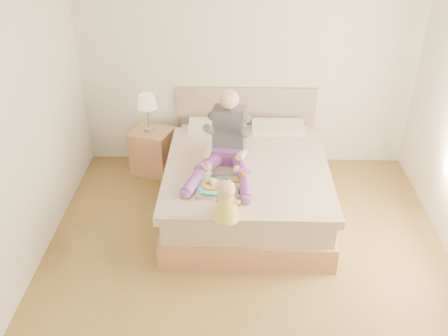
{
  "coord_description": "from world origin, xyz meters",
  "views": [
    {
      "loc": [
        -0.12,
        -3.55,
        3.29
      ],
      "look_at": [
        -0.23,
        0.52,
        0.81
      ],
      "focal_mm": 40.0,
      "sensor_mm": 36.0,
      "label": 1
    }
  ],
  "objects_px": {
    "adult": "(227,146)",
    "tray": "(223,185)",
    "bed": "(246,180)",
    "nightstand": "(153,151)",
    "baby": "(227,203)"
  },
  "relations": [
    {
      "from": "adult",
      "to": "tray",
      "type": "height_order",
      "value": "adult"
    },
    {
      "from": "bed",
      "to": "nightstand",
      "type": "bearing_deg",
      "value": 148.97
    },
    {
      "from": "adult",
      "to": "tray",
      "type": "relative_size",
      "value": 1.87
    },
    {
      "from": "nightstand",
      "to": "baby",
      "type": "distance_m",
      "value": 2.06
    },
    {
      "from": "bed",
      "to": "adult",
      "type": "relative_size",
      "value": 2.15
    },
    {
      "from": "adult",
      "to": "baby",
      "type": "bearing_deg",
      "value": -81.12
    },
    {
      "from": "adult",
      "to": "baby",
      "type": "distance_m",
      "value": 0.89
    },
    {
      "from": "bed",
      "to": "baby",
      "type": "xyz_separation_m",
      "value": [
        -0.19,
        -1.08,
        0.45
      ]
    },
    {
      "from": "adult",
      "to": "tray",
      "type": "xyz_separation_m",
      "value": [
        -0.03,
        -0.41,
        -0.2
      ]
    },
    {
      "from": "tray",
      "to": "baby",
      "type": "height_order",
      "value": "baby"
    },
    {
      "from": "bed",
      "to": "nightstand",
      "type": "distance_m",
      "value": 1.33
    },
    {
      "from": "tray",
      "to": "baby",
      "type": "relative_size",
      "value": 1.4
    },
    {
      "from": "baby",
      "to": "tray",
      "type": "bearing_deg",
      "value": 101.9
    },
    {
      "from": "nightstand",
      "to": "tray",
      "type": "height_order",
      "value": "tray"
    },
    {
      "from": "bed",
      "to": "tray",
      "type": "height_order",
      "value": "bed"
    }
  ]
}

